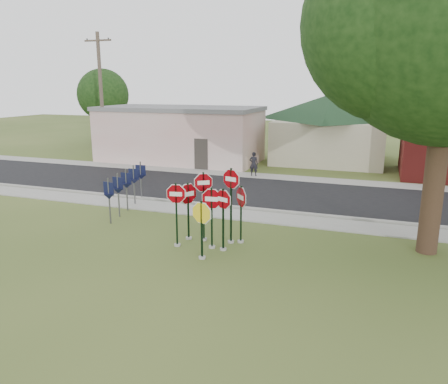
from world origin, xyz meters
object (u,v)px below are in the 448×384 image
(stop_sign_center, at_px, (212,210))
(utility_pole_near, at_px, (101,97))
(stop_sign_left, at_px, (176,207))
(pedestrian, at_px, (254,164))
(stop_sign_yellow, at_px, (202,223))

(stop_sign_center, bearing_deg, utility_pole_near, 135.47)
(stop_sign_center, distance_m, stop_sign_left, 1.31)
(pedestrian, bearing_deg, stop_sign_yellow, 93.64)
(stop_sign_center, relative_size, utility_pole_near, 0.25)
(stop_sign_yellow, relative_size, pedestrian, 1.37)
(stop_sign_center, height_order, utility_pole_near, utility_pole_near)
(utility_pole_near, distance_m, pedestrian, 12.79)
(stop_sign_left, height_order, pedestrian, stop_sign_left)
(stop_sign_center, xyz_separation_m, utility_pole_near, (-14.16, 13.92, 3.53))
(stop_sign_center, xyz_separation_m, stop_sign_left, (-1.28, -0.25, 0.07))
(stop_sign_yellow, xyz_separation_m, utility_pole_near, (-14.21, 14.99, 3.69))
(stop_sign_yellow, height_order, pedestrian, stop_sign_yellow)
(pedestrian, bearing_deg, stop_sign_center, 94.14)
(stop_sign_center, bearing_deg, stop_sign_yellow, -87.23)
(stop_sign_center, relative_size, pedestrian, 1.51)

